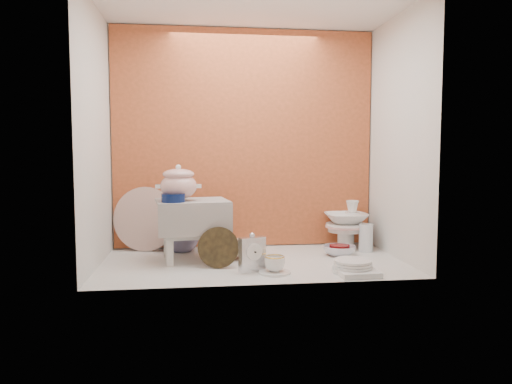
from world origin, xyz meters
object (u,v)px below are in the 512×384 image
floral_platter (145,219)px  plush_pig (243,248)px  blue_white_vase (182,233)px  porcelain_tower (346,224)px  mantel_clock (252,253)px  gold_rim_teacup (275,263)px  soup_tureen (179,183)px  crystal_bowl (339,251)px  step_stool (192,230)px  dinner_plate_stack (353,266)px

floral_platter → plush_pig: size_ratio=1.78×
blue_white_vase → porcelain_tower: size_ratio=0.74×
mantel_clock → gold_rim_teacup: size_ratio=1.92×
mantel_clock → plush_pig: mantel_clock is taller
floral_platter → mantel_clock: floral_platter is taller
porcelain_tower → plush_pig: bearing=-160.6°
soup_tureen → crystal_bowl: bearing=2.1°
step_stool → plush_pig: 0.33m
floral_platter → blue_white_vase: (0.24, -0.04, -0.09)m
mantel_clock → crystal_bowl: size_ratio=1.05×
mantel_clock → crystal_bowl: 0.69m
blue_white_vase → mantel_clock: 0.73m
porcelain_tower → soup_tureen: bearing=-166.4°
dinner_plate_stack → crystal_bowl: (0.06, 0.43, -0.01)m
soup_tureen → crystal_bowl: size_ratio=1.27×
soup_tureen → blue_white_vase: 0.47m
blue_white_vase → dinner_plate_stack: blue_white_vase is taller
gold_rim_teacup → soup_tureen: bearing=145.7°
dinner_plate_stack → floral_platter: bearing=147.8°
soup_tureen → floral_platter: (-0.24, 0.35, -0.26)m
mantel_clock → crystal_bowl: mantel_clock is taller
blue_white_vase → mantel_clock: (0.40, -0.61, -0.01)m
blue_white_vase → crystal_bowl: bearing=-14.9°
step_stool → blue_white_vase: bearing=98.0°
mantel_clock → gold_rim_teacup: (0.12, -0.05, -0.05)m
step_stool → crystal_bowl: step_stool is taller
floral_platter → crystal_bowl: bearing=-14.1°
step_stool → soup_tureen: size_ratio=1.65×
gold_rim_teacup → crystal_bowl: gold_rim_teacup is taller
crystal_bowl → plush_pig: bearing=-177.6°
porcelain_tower → mantel_clock: bearing=-141.3°
step_stool → soup_tureen: soup_tureen is taller
plush_pig → gold_rim_teacup: bearing=-54.4°
step_stool → plush_pig: step_stool is taller
soup_tureen → porcelain_tower: 1.20m
floral_platter → dinner_plate_stack: size_ratio=1.95×
step_stool → crystal_bowl: bearing=-6.8°
step_stool → floral_platter: (-0.32, 0.32, 0.03)m
plush_pig → crystal_bowl: plush_pig is taller
plush_pig → porcelain_tower: (0.74, 0.26, 0.09)m
soup_tureen → gold_rim_teacup: (0.52, -0.36, -0.42)m
step_stool → mantel_clock: (0.33, -0.33, -0.08)m
soup_tureen → gold_rim_teacup: 0.76m
step_stool → floral_platter: size_ratio=0.99×
plush_pig → crystal_bowl: 0.62m
plush_pig → crystal_bowl: bearing=17.3°
soup_tureen → blue_white_vase: bearing=89.1°
porcelain_tower → dinner_plate_stack: bearing=-104.7°
step_stool → mantel_clock: 0.47m
floral_platter → plush_pig: 0.72m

